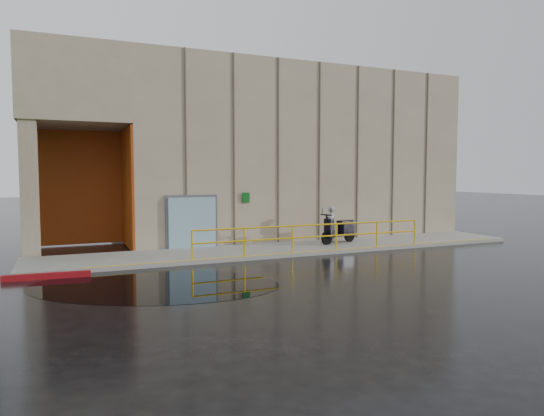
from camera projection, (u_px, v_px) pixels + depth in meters
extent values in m
plane|color=black|center=(237.00, 281.00, 13.90)|extent=(120.00, 120.00, 0.00)
cube|color=gray|center=(293.00, 248.00, 19.60)|extent=(20.00, 3.00, 0.15)
cube|color=gray|center=(274.00, 157.00, 26.07)|extent=(16.00, 10.00, 8.00)
cube|color=gray|center=(72.00, 98.00, 21.92)|extent=(4.00, 10.00, 3.00)
cube|color=gray|center=(29.00, 190.00, 17.35)|extent=(0.60, 0.60, 5.00)
cube|color=#953A0D|center=(75.00, 188.00, 20.82)|extent=(3.80, 0.15, 4.90)
cube|color=#953A0D|center=(127.00, 188.00, 20.00)|extent=(0.10, 3.50, 4.90)
cube|color=#8EB0C2|center=(192.00, 223.00, 19.27)|extent=(1.90, 0.10, 2.00)
cube|color=slate|center=(192.00, 222.00, 19.35)|extent=(2.10, 0.06, 2.20)
cube|color=#0B5315|center=(246.00, 198.00, 20.18)|extent=(0.32, 0.04, 0.42)
cylinder|color=#E7B30C|center=(315.00, 225.00, 18.39)|extent=(9.50, 0.06, 0.06)
cylinder|color=#E7B30C|center=(315.00, 237.00, 18.42)|extent=(9.50, 0.06, 0.06)
imported|color=#999A9E|center=(330.00, 224.00, 20.74)|extent=(0.64, 0.48, 1.58)
cylinder|color=black|center=(327.00, 238.00, 20.11)|extent=(0.57, 0.27, 0.57)
cylinder|color=black|center=(349.00, 235.00, 21.01)|extent=(0.57, 0.27, 0.57)
cube|color=maroon|center=(47.00, 276.00, 14.19)|extent=(2.41, 0.37, 0.18)
cube|color=black|center=(154.00, 285.00, 13.41)|extent=(8.05, 6.69, 0.01)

